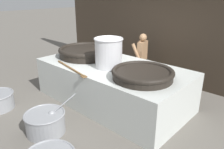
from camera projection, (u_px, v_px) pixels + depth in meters
name	position (u px, v px, depth m)	size (l,w,h in m)	color
ground_plane	(112.00, 101.00, 5.39)	(60.00, 60.00, 0.00)	#666059
back_wall	(165.00, 9.00, 6.20)	(7.88, 0.24, 4.11)	#382D23
hearth_platform	(112.00, 84.00, 5.23)	(3.58, 1.84, 0.93)	silver
giant_wok_near	(86.00, 52.00, 5.72)	(1.41, 1.41, 0.24)	black
giant_wok_far	(143.00, 74.00, 4.24)	(1.22, 1.22, 0.19)	black
stock_pot	(109.00, 52.00, 4.82)	(0.64, 0.64, 0.66)	silver
stirring_paddle	(72.00, 69.00, 4.76)	(1.29, 0.33, 0.04)	brown
cook	(142.00, 58.00, 6.10)	(0.41, 0.58, 1.47)	#9E7551
prep_bowl_vegetables	(45.00, 122.00, 4.12)	(0.76, 0.94, 0.71)	gray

